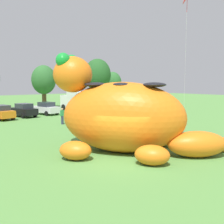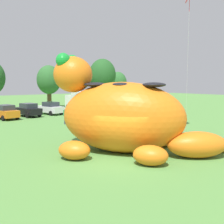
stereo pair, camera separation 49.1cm
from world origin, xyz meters
TOP-DOWN VIEW (x-y plane):
  - ground_plane at (0.00, 0.00)m, footprint 160.00×160.00m
  - giant_inflatable_creature at (1.45, 1.33)m, footprint 10.45×10.03m
  - car_orange at (0.70, 21.38)m, footprint 2.33×4.28m
  - car_black at (3.78, 22.03)m, footprint 2.33×4.28m
  - car_white at (7.04, 22.37)m, footprint 2.47×4.34m
  - box_truck at (13.13, 23.58)m, footprint 2.69×6.52m
  - tree_centre_right at (11.38, 31.29)m, footprint 4.09×4.09m
  - tree_mid_right at (20.46, 28.07)m, footprint 4.86×4.86m
  - tree_right at (26.80, 31.12)m, footprint 3.68×3.68m
  - spectator_near_inflatable at (4.35, 13.56)m, footprint 0.38×0.26m
  - spectator_by_cars at (9.40, 13.83)m, footprint 0.38×0.26m

SIDE VIEW (x-z plane):
  - ground_plane at x=0.00m, z-range 0.00..0.00m
  - spectator_near_inflatable at x=4.35m, z-range 0.00..1.71m
  - spectator_by_cars at x=9.40m, z-range 0.00..1.71m
  - car_orange at x=0.70m, z-range 0.00..1.72m
  - car_black at x=3.78m, z-range 0.00..1.72m
  - car_white at x=7.04m, z-range 0.00..1.72m
  - box_truck at x=13.13m, z-range 0.13..3.08m
  - giant_inflatable_creature at x=1.45m, z-range -0.84..5.39m
  - tree_right at x=26.80m, z-range 1.01..7.53m
  - tree_centre_right at x=11.38m, z-range 1.12..8.38m
  - tree_mid_right at x=20.46m, z-range 1.33..9.96m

